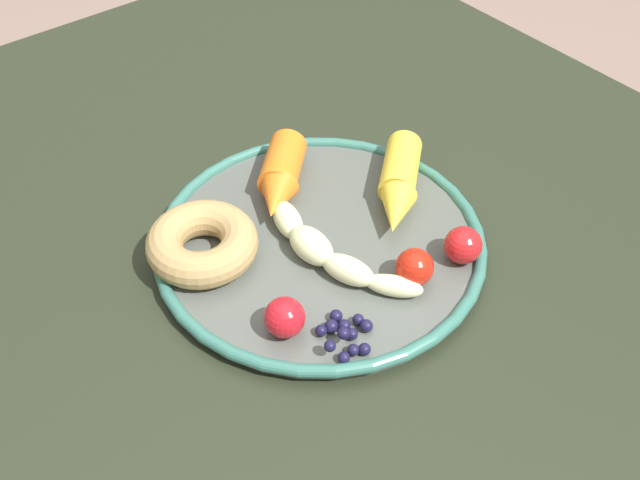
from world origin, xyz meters
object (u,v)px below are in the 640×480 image
at_px(carrot_orange, 282,177).
at_px(carrot_yellow, 397,184).
at_px(blueberry_pile, 345,333).
at_px(banana, 319,242).
at_px(tomato_near, 415,267).
at_px(tomato_mid, 463,245).
at_px(plate, 320,242).
at_px(tomato_far, 285,317).
at_px(donut, 202,243).
at_px(dining_table, 358,314).

height_order(carrot_orange, carrot_yellow, carrot_orange).
bearing_deg(blueberry_pile, banana, 153.49).
distance_m(tomato_near, tomato_mid, 0.05).
height_order(carrot_orange, blueberry_pile, carrot_orange).
relative_size(plate, tomato_far, 8.96).
bearing_deg(blueberry_pile, carrot_yellow, 124.06).
bearing_deg(plate, banana, -40.67).
xyz_separation_m(banana, carrot_orange, (-0.09, 0.02, 0.01)).
xyz_separation_m(carrot_orange, tomato_mid, (0.18, 0.07, -0.00)).
distance_m(carrot_orange, tomato_far, 0.18).
xyz_separation_m(donut, tomato_far, (0.12, 0.01, 0.00)).
bearing_deg(tomato_mid, carrot_yellow, 173.77).
height_order(donut, tomato_near, same).
height_order(banana, carrot_orange, carrot_orange).
distance_m(carrot_yellow, tomato_mid, 0.10).
relative_size(banana, donut, 2.10).
xyz_separation_m(carrot_orange, donut, (0.03, -0.11, -0.00)).
xyz_separation_m(dining_table, tomato_far, (0.04, -0.12, 0.12)).
bearing_deg(dining_table, tomato_mid, 40.96).
xyz_separation_m(plate, tomato_near, (0.09, 0.03, 0.02)).
distance_m(plate, carrot_yellow, 0.10).
bearing_deg(tomato_far, tomato_near, 78.36).
distance_m(banana, tomato_mid, 0.13).
bearing_deg(blueberry_pile, tomato_near, 97.63).
bearing_deg(plate, tomato_near, 19.64).
relative_size(dining_table, carrot_orange, 10.53).
bearing_deg(donut, blueberry_pile, 14.84).
height_order(dining_table, plate, plate).
bearing_deg(banana, carrot_yellow, 96.09).
relative_size(tomato_near, tomato_mid, 0.99).
height_order(donut, blueberry_pile, donut).
relative_size(carrot_orange, tomato_far, 3.17).
distance_m(carrot_yellow, tomato_near, 0.11).
height_order(dining_table, tomato_mid, tomato_mid).
bearing_deg(carrot_yellow, plate, -90.34).
relative_size(tomato_near, tomato_far, 0.99).
bearing_deg(tomato_near, blueberry_pile, -82.37).
bearing_deg(dining_table, tomato_near, 6.46).
height_order(dining_table, banana, banana).
relative_size(plate, carrot_yellow, 2.55).
height_order(donut, tomato_far, tomato_far).
bearing_deg(tomato_near, tomato_far, -101.64).
relative_size(banana, carrot_orange, 1.94).
bearing_deg(tomato_mid, blueberry_pile, -88.18).
bearing_deg(carrot_orange, plate, -9.73).
xyz_separation_m(banana, tomato_far, (0.06, -0.08, 0.01)).
distance_m(dining_table, tomato_far, 0.17).
bearing_deg(plate, blueberry_pile, -28.38).
bearing_deg(blueberry_pile, carrot_orange, 159.03).
xyz_separation_m(dining_table, tomato_near, (0.06, 0.01, 0.12)).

